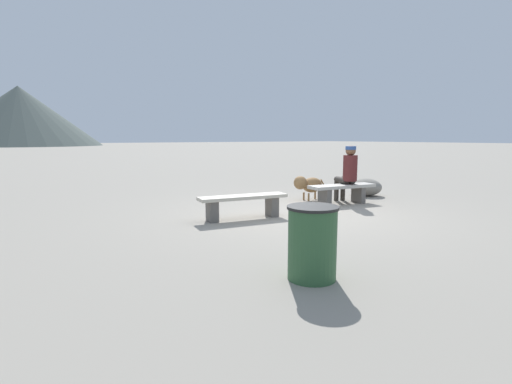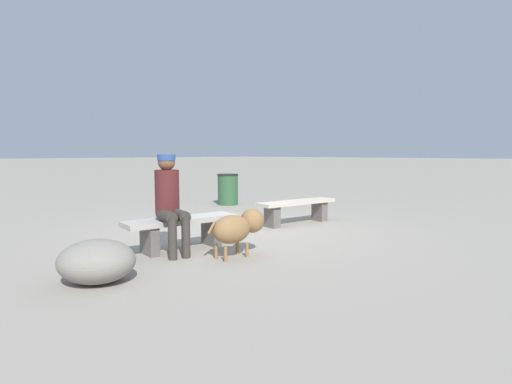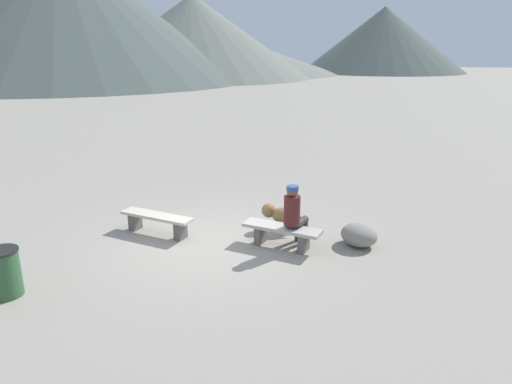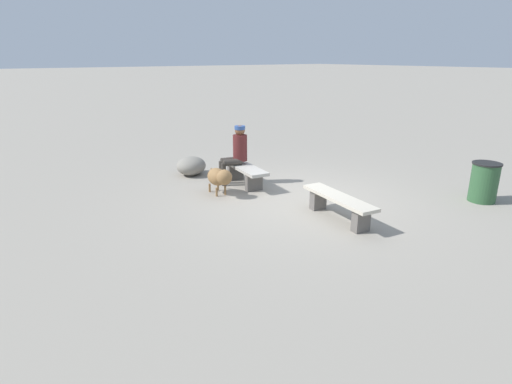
{
  "view_description": "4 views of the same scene",
  "coord_description": "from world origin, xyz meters",
  "px_view_note": "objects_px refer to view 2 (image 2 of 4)",
  "views": [
    {
      "loc": [
        -5.0,
        -5.84,
        1.5
      ],
      "look_at": [
        -1.08,
        -0.01,
        0.51
      ],
      "focal_mm": 27.45,
      "sensor_mm": 36.0,
      "label": 1
    },
    {
      "loc": [
        4.78,
        4.86,
        1.32
      ],
      "look_at": [
        -0.1,
        0.21,
        0.68
      ],
      "focal_mm": 28.73,
      "sensor_mm": 36.0,
      "label": 2
    },
    {
      "loc": [
        3.54,
        -8.0,
        3.8
      ],
      "look_at": [
        0.49,
        1.8,
        0.63
      ],
      "focal_mm": 32.57,
      "sensor_mm": 36.0,
      "label": 3
    },
    {
      "loc": [
        -5.93,
        5.52,
        2.78
      ],
      "look_at": [
        -0.03,
        1.12,
        0.38
      ],
      "focal_mm": 29.41,
      "sensor_mm": 36.0,
      "label": 4
    }
  ],
  "objects_px": {
    "bench_left": "(297,208)",
    "bench_right": "(182,227)",
    "seated_person": "(169,197)",
    "boulder": "(97,261)",
    "dog": "(238,227)",
    "trash_bin": "(228,189)"
  },
  "relations": [
    {
      "from": "bench_left",
      "to": "bench_right",
      "type": "bearing_deg",
      "value": 11.64
    },
    {
      "from": "bench_right",
      "to": "trash_bin",
      "type": "bearing_deg",
      "value": -130.78
    },
    {
      "from": "bench_right",
      "to": "boulder",
      "type": "distance_m",
      "value": 1.57
    },
    {
      "from": "seated_person",
      "to": "boulder",
      "type": "height_order",
      "value": "seated_person"
    },
    {
      "from": "dog",
      "to": "trash_bin",
      "type": "bearing_deg",
      "value": 54.32
    },
    {
      "from": "bench_left",
      "to": "bench_right",
      "type": "relative_size",
      "value": 1.05
    },
    {
      "from": "trash_bin",
      "to": "boulder",
      "type": "bearing_deg",
      "value": 35.48
    },
    {
      "from": "seated_person",
      "to": "boulder",
      "type": "relative_size",
      "value": 1.69
    },
    {
      "from": "bench_left",
      "to": "seated_person",
      "type": "relative_size",
      "value": 1.3
    },
    {
      "from": "bench_right",
      "to": "bench_left",
      "type": "bearing_deg",
      "value": -168.36
    },
    {
      "from": "boulder",
      "to": "bench_left",
      "type": "bearing_deg",
      "value": -170.82
    },
    {
      "from": "dog",
      "to": "trash_bin",
      "type": "relative_size",
      "value": 1.1
    },
    {
      "from": "seated_person",
      "to": "bench_right",
      "type": "bearing_deg",
      "value": -151.83
    },
    {
      "from": "bench_left",
      "to": "bench_right",
      "type": "xyz_separation_m",
      "value": [
        2.71,
        0.12,
        0.01
      ]
    },
    {
      "from": "bench_right",
      "to": "trash_bin",
      "type": "distance_m",
      "value": 4.91
    },
    {
      "from": "trash_bin",
      "to": "boulder",
      "type": "distance_m",
      "value": 6.41
    },
    {
      "from": "bench_left",
      "to": "boulder",
      "type": "relative_size",
      "value": 2.2
    },
    {
      "from": "trash_bin",
      "to": "boulder",
      "type": "relative_size",
      "value": 1.01
    },
    {
      "from": "dog",
      "to": "bench_left",
      "type": "bearing_deg",
      "value": 26.66
    },
    {
      "from": "dog",
      "to": "seated_person",
      "type": "bearing_deg",
      "value": 128.15
    },
    {
      "from": "bench_left",
      "to": "trash_bin",
      "type": "xyz_separation_m",
      "value": [
        -1.04,
        -3.04,
        0.09
      ]
    },
    {
      "from": "bench_right",
      "to": "dog",
      "type": "distance_m",
      "value": 0.87
    }
  ]
}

